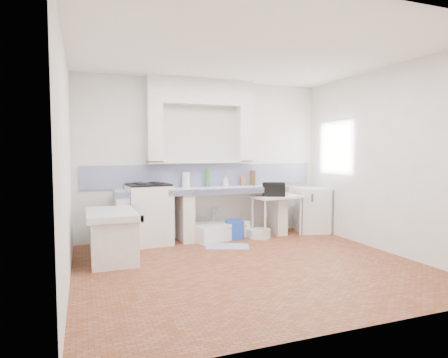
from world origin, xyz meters
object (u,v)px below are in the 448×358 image
object	(u,v)px
stove	(149,215)
sink	(218,231)
side_table	(277,216)
fridge	(312,210)

from	to	relation	value
stove	sink	world-z (taller)	stove
stove	side_table	size ratio (longest dim) A/B	1.10
stove	fridge	distance (m)	3.08
sink	fridge	world-z (taller)	fridge
sink	side_table	world-z (taller)	side_table
sink	stove	bearing A→B (deg)	157.14
fridge	sink	bearing A→B (deg)	-169.25
sink	fridge	xyz separation A→B (m)	(1.88, -0.10, 0.30)
side_table	stove	bearing A→B (deg)	165.61
fridge	side_table	bearing A→B (deg)	-160.33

